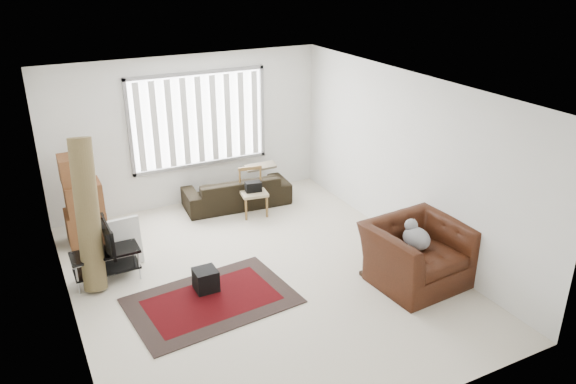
{
  "coord_description": "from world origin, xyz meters",
  "views": [
    {
      "loc": [
        -2.81,
        -6.35,
        4.27
      ],
      "look_at": [
        0.65,
        0.37,
        1.05
      ],
      "focal_mm": 35.0,
      "sensor_mm": 36.0,
      "label": 1
    }
  ],
  "objects_px": {
    "tv_stand": "(106,259)",
    "armchair": "(419,249)",
    "moving_boxes": "(83,203)",
    "sofa": "(237,187)",
    "side_chair": "(253,190)"
  },
  "relations": [
    {
      "from": "tv_stand",
      "to": "armchair",
      "type": "relative_size",
      "value": 0.65
    },
    {
      "from": "moving_boxes",
      "to": "sofa",
      "type": "distance_m",
      "value": 2.69
    },
    {
      "from": "sofa",
      "to": "side_chair",
      "type": "bearing_deg",
      "value": 108.29
    },
    {
      "from": "tv_stand",
      "to": "sofa",
      "type": "height_order",
      "value": "sofa"
    },
    {
      "from": "moving_boxes",
      "to": "armchair",
      "type": "height_order",
      "value": "moving_boxes"
    },
    {
      "from": "moving_boxes",
      "to": "sofa",
      "type": "relative_size",
      "value": 0.76
    },
    {
      "from": "sofa",
      "to": "side_chair",
      "type": "relative_size",
      "value": 2.3
    },
    {
      "from": "sofa",
      "to": "armchair",
      "type": "relative_size",
      "value": 1.35
    },
    {
      "from": "sofa",
      "to": "armchair",
      "type": "bearing_deg",
      "value": 114.24
    },
    {
      "from": "sofa",
      "to": "armchair",
      "type": "height_order",
      "value": "armchair"
    },
    {
      "from": "moving_boxes",
      "to": "sofa",
      "type": "bearing_deg",
      "value": 4.55
    },
    {
      "from": "side_chair",
      "to": "armchair",
      "type": "relative_size",
      "value": 0.59
    },
    {
      "from": "moving_boxes",
      "to": "side_chair",
      "type": "distance_m",
      "value": 2.8
    },
    {
      "from": "moving_boxes",
      "to": "tv_stand",
      "type": "bearing_deg",
      "value": -87.72
    },
    {
      "from": "sofa",
      "to": "tv_stand",
      "type": "bearing_deg",
      "value": 35.58
    }
  ]
}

